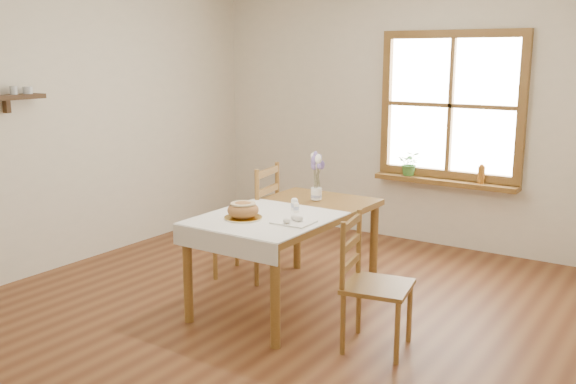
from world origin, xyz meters
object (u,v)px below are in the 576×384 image
object	(u,v)px
chair_right	(378,284)
bread_plate	(243,218)
dining_table	(288,221)
chair_left	(246,221)
flower_vase	(316,195)

from	to	relation	value
chair_right	bread_plate	xyz separation A→B (m)	(-1.07, -0.06, 0.31)
dining_table	chair_right	world-z (taller)	chair_right
chair_left	flower_vase	size ratio (longest dim) A/B	10.21
dining_table	chair_right	distance (m)	1.05
bread_plate	flower_vase	world-z (taller)	flower_vase
dining_table	chair_left	world-z (taller)	chair_left
chair_left	chair_right	bearing A→B (deg)	57.12
chair_right	bread_plate	world-z (taller)	chair_right
bread_plate	flower_vase	xyz separation A→B (m)	(0.11, 0.86, 0.03)
bread_plate	dining_table	bearing A→B (deg)	75.13
dining_table	bread_plate	distance (m)	0.45
flower_vase	chair_right	bearing A→B (deg)	-39.52
chair_right	bread_plate	distance (m)	1.12
flower_vase	bread_plate	bearing A→B (deg)	-97.29
chair_right	bread_plate	size ratio (longest dim) A/B	3.33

